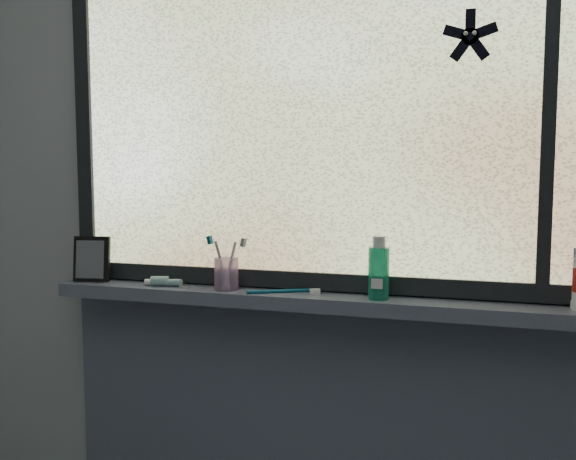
# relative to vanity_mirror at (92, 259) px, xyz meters

# --- Properties ---
(wall_back) EXTENTS (3.00, 0.01, 2.50)m
(wall_back) POSITION_rel_vanity_mirror_xyz_m (0.73, 0.08, 0.16)
(wall_back) COLOR #9EA3A8
(wall_back) RESTS_ON ground
(windowsill) EXTENTS (1.62, 0.14, 0.04)m
(windowsill) POSITION_rel_vanity_mirror_xyz_m (0.73, 0.01, -0.09)
(windowsill) COLOR #50566B
(windowsill) RESTS_ON wall_back
(window_pane) EXTENTS (1.50, 0.01, 1.00)m
(window_pane) POSITION_rel_vanity_mirror_xyz_m (0.73, 0.06, 0.44)
(window_pane) COLOR silver
(window_pane) RESTS_ON wall_back
(frame_bottom) EXTENTS (1.60, 0.03, 0.05)m
(frame_bottom) POSITION_rel_vanity_mirror_xyz_m (0.73, 0.05, -0.04)
(frame_bottom) COLOR black
(frame_bottom) RESTS_ON windowsill
(frame_left) EXTENTS (0.05, 0.03, 1.10)m
(frame_left) POSITION_rel_vanity_mirror_xyz_m (-0.05, 0.05, 0.44)
(frame_left) COLOR black
(frame_left) RESTS_ON wall_back
(frame_mullion) EXTENTS (0.03, 0.03, 1.00)m
(frame_mullion) POSITION_rel_vanity_mirror_xyz_m (1.33, 0.05, 0.44)
(frame_mullion) COLOR black
(frame_mullion) RESTS_ON wall_back
(starfish_sticker) EXTENTS (0.15, 0.02, 0.15)m
(starfish_sticker) POSITION_rel_vanity_mirror_xyz_m (1.13, 0.05, 0.63)
(starfish_sticker) COLOR black
(starfish_sticker) RESTS_ON window_pane
(vanity_mirror) EXTENTS (0.12, 0.08, 0.14)m
(vanity_mirror) POSITION_rel_vanity_mirror_xyz_m (0.00, 0.00, 0.00)
(vanity_mirror) COLOR black
(vanity_mirror) RESTS_ON windowsill
(toothpaste_tube) EXTENTS (0.17, 0.07, 0.03)m
(toothpaste_tube) POSITION_rel_vanity_mirror_xyz_m (0.26, -0.01, -0.06)
(toothpaste_tube) COLOR silver
(toothpaste_tube) RESTS_ON windowsill
(toothbrush_cup) EXTENTS (0.08, 0.08, 0.09)m
(toothbrush_cup) POSITION_rel_vanity_mirror_xyz_m (0.46, -0.00, -0.02)
(toothbrush_cup) COLOR #D8ADE5
(toothbrush_cup) RESTS_ON windowsill
(toothbrush_lying) EXTENTS (0.21, 0.13, 0.02)m
(toothbrush_lying) POSITION_rel_vanity_mirror_xyz_m (0.62, -0.00, -0.06)
(toothbrush_lying) COLOR #0C5370
(toothbrush_lying) RESTS_ON windowsill
(mouthwash_bottle) EXTENTS (0.07, 0.07, 0.14)m
(mouthwash_bottle) POSITION_rel_vanity_mirror_xyz_m (0.91, -0.01, 0.02)
(mouthwash_bottle) COLOR #1E9C74
(mouthwash_bottle) RESTS_ON windowsill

